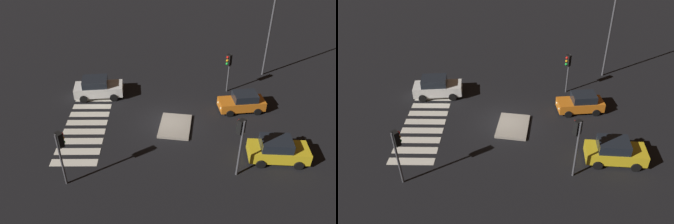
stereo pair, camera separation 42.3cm
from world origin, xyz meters
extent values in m
plane|color=black|center=(0.00, 0.00, 0.00)|extent=(80.00, 80.00, 0.00)
cube|color=gray|center=(0.61, 0.55, 0.09)|extent=(3.45, 2.79, 0.18)
cube|color=gold|center=(4.37, 7.41, 0.69)|extent=(1.96, 4.08, 0.82)
cube|color=black|center=(4.35, 7.17, 1.43)|extent=(1.68, 2.14, 0.66)
cylinder|color=black|center=(3.61, 8.70, 0.32)|extent=(0.27, 0.65, 0.64)
cylinder|color=black|center=(5.28, 8.59, 0.32)|extent=(0.27, 0.65, 0.64)
cylinder|color=black|center=(3.45, 6.23, 0.32)|extent=(0.27, 0.65, 0.64)
cylinder|color=black|center=(5.12, 6.12, 0.32)|extent=(0.27, 0.65, 0.64)
sphere|color=#F2EABF|center=(4.02, 9.39, 0.69)|extent=(0.21, 0.21, 0.21)
sphere|color=#F2EABF|center=(4.96, 9.33, 0.69)|extent=(0.21, 0.21, 0.21)
cube|color=orange|center=(-1.68, 6.06, 0.64)|extent=(1.98, 3.85, 0.76)
cube|color=black|center=(-1.70, 6.28, 1.33)|extent=(1.64, 2.04, 0.61)
cylinder|color=black|center=(-0.78, 5.00, 0.30)|extent=(0.28, 0.62, 0.60)
cylinder|color=black|center=(-2.33, 4.83, 0.30)|extent=(0.28, 0.62, 0.60)
cylinder|color=black|center=(-1.03, 7.28, 0.30)|extent=(0.28, 0.62, 0.60)
cylinder|color=black|center=(-2.58, 7.12, 0.30)|extent=(0.28, 0.62, 0.60)
sphere|color=#F2EABF|center=(-1.05, 4.30, 0.64)|extent=(0.20, 0.20, 0.20)
sphere|color=#F2EABF|center=(-1.92, 4.21, 0.64)|extent=(0.20, 0.20, 0.20)
cube|color=silver|center=(-3.97, -6.04, 0.71)|extent=(2.16, 4.29, 0.85)
cube|color=black|center=(-3.95, -6.29, 1.48)|extent=(1.81, 2.26, 0.69)
cylinder|color=black|center=(-4.96, -4.85, 0.33)|extent=(0.30, 0.69, 0.67)
cylinder|color=black|center=(-3.23, -4.68, 0.33)|extent=(0.30, 0.69, 0.67)
cylinder|color=black|center=(-4.71, -7.40, 0.33)|extent=(0.30, 0.69, 0.67)
cylinder|color=black|center=(-2.98, -7.23, 0.33)|extent=(0.30, 0.69, 0.67)
sphere|color=#F2EABF|center=(-4.65, -4.07, 0.71)|extent=(0.22, 0.22, 0.22)
sphere|color=#F2EABF|center=(-3.68, -3.98, 0.71)|extent=(0.22, 0.22, 0.22)
cylinder|color=#47474C|center=(6.48, -6.45, 1.96)|extent=(0.14, 0.14, 3.93)
cube|color=black|center=(6.36, -6.32, 3.45)|extent=(0.54, 0.54, 0.96)
sphere|color=red|center=(6.22, -6.18, 3.75)|extent=(0.22, 0.22, 0.22)
sphere|color=orange|center=(6.22, -6.18, 3.45)|extent=(0.22, 0.22, 0.22)
sphere|color=green|center=(6.22, -6.18, 3.15)|extent=(0.22, 0.22, 0.22)
cylinder|color=#47474C|center=(-4.79, 5.37, 1.83)|extent=(0.14, 0.14, 3.66)
cube|color=black|center=(-4.67, 5.23, 3.18)|extent=(0.54, 0.53, 0.96)
sphere|color=red|center=(-4.54, 5.08, 3.48)|extent=(0.22, 0.22, 0.22)
sphere|color=orange|center=(-4.54, 5.08, 3.18)|extent=(0.22, 0.22, 0.22)
sphere|color=green|center=(-4.54, 5.08, 2.88)|extent=(0.22, 0.22, 0.22)
cylinder|color=#47474C|center=(5.77, 4.41, 2.14)|extent=(0.14, 0.14, 4.28)
cube|color=black|center=(5.63, 4.31, 3.80)|extent=(0.52, 0.54, 0.96)
sphere|color=red|center=(5.47, 4.18, 4.10)|extent=(0.22, 0.22, 0.22)
sphere|color=orange|center=(5.47, 4.18, 3.80)|extent=(0.22, 0.22, 0.22)
sphere|color=green|center=(5.47, 4.18, 3.50)|extent=(0.22, 0.22, 0.22)
cylinder|color=#47474C|center=(-7.98, 9.38, 4.17)|extent=(0.18, 0.18, 8.34)
cube|color=silver|center=(-4.60, -6.42, 0.01)|extent=(0.70, 3.20, 0.02)
cube|color=silver|center=(-3.45, -6.42, 0.01)|extent=(0.70, 3.20, 0.02)
cube|color=silver|center=(-2.30, -6.42, 0.01)|extent=(0.70, 3.20, 0.02)
cube|color=silver|center=(-1.15, -6.42, 0.01)|extent=(0.70, 3.20, 0.02)
cube|color=silver|center=(0.00, -6.42, 0.01)|extent=(0.70, 3.20, 0.02)
cube|color=silver|center=(1.15, -6.42, 0.01)|extent=(0.70, 3.20, 0.02)
cube|color=silver|center=(2.30, -6.42, 0.01)|extent=(0.70, 3.20, 0.02)
cube|color=silver|center=(3.45, -6.42, 0.01)|extent=(0.70, 3.20, 0.02)
cube|color=silver|center=(4.60, -6.42, 0.01)|extent=(0.70, 3.20, 0.02)
camera|label=1|loc=(21.52, -0.14, 15.79)|focal=36.01mm
camera|label=2|loc=(21.52, 0.29, 15.79)|focal=36.01mm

